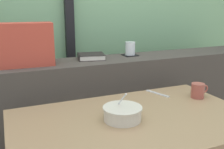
% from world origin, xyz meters
% --- Properties ---
extents(dark_console_ledge, '(2.80, 0.31, 0.86)m').
position_xyz_m(dark_console_ledge, '(0.00, 0.55, 0.43)').
color(dark_console_ledge, '#423D38').
rests_on(dark_console_ledge, ground).
extents(breakfast_table, '(1.16, 0.71, 0.69)m').
position_xyz_m(breakfast_table, '(-0.03, -0.08, 0.59)').
color(breakfast_table, '#826849').
rests_on(breakfast_table, ground).
extents(coaster_square, '(0.10, 0.10, 0.00)m').
position_xyz_m(coaster_square, '(0.28, 0.61, 0.86)').
color(coaster_square, black).
rests_on(coaster_square, dark_console_ledge).
extents(juice_glass, '(0.07, 0.07, 0.10)m').
position_xyz_m(juice_glass, '(0.28, 0.61, 0.91)').
color(juice_glass, white).
rests_on(juice_glass, coaster_square).
extents(closed_book, '(0.21, 0.19, 0.04)m').
position_xyz_m(closed_book, '(-0.03, 0.60, 0.87)').
color(closed_book, black).
rests_on(closed_book, dark_console_ledge).
extents(throw_pillow, '(0.33, 0.15, 0.26)m').
position_xyz_m(throw_pillow, '(-0.45, 0.55, 0.99)').
color(throw_pillow, '#B74233').
rests_on(throw_pillow, dark_console_ledge).
extents(soup_bowl, '(0.18, 0.18, 0.14)m').
position_xyz_m(soup_bowl, '(-0.10, -0.07, 0.73)').
color(soup_bowl, beige).
rests_on(soup_bowl, breakfast_table).
extents(fork_utensil, '(0.07, 0.17, 0.01)m').
position_xyz_m(fork_utensil, '(0.26, 0.18, 0.70)').
color(fork_utensil, silver).
rests_on(fork_utensil, breakfast_table).
extents(ceramic_mug, '(0.11, 0.08, 0.08)m').
position_xyz_m(ceramic_mug, '(0.44, 0.04, 0.74)').
color(ceramic_mug, '#9E4C42').
rests_on(ceramic_mug, breakfast_table).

